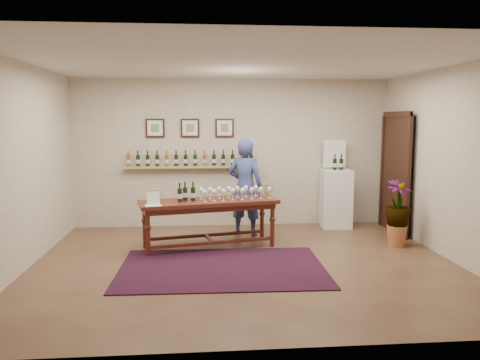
{
  "coord_description": "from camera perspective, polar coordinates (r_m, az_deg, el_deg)",
  "views": [
    {
      "loc": [
        -0.62,
        -6.41,
        2.04
      ],
      "look_at": [
        0.0,
        0.8,
        1.1
      ],
      "focal_mm": 35.0,
      "sensor_mm": 36.0,
      "label": 1
    }
  ],
  "objects": [
    {
      "name": "ground",
      "position": [
        6.75,
        0.59,
        -10.18
      ],
      "size": [
        6.0,
        6.0,
        0.0
      ],
      "primitive_type": "plane",
      "color": "#4D2E22",
      "rests_on": "ground"
    },
    {
      "name": "rug",
      "position": [
        6.56,
        -2.18,
        -10.66
      ],
      "size": [
        2.85,
        1.94,
        0.01
      ],
      "primitive_type": "cube",
      "rotation": [
        0.0,
        0.0,
        -0.02
      ],
      "color": "#450C15",
      "rests_on": "ground"
    },
    {
      "name": "table_glasses",
      "position": [
        7.51,
        -1.11,
        -1.57
      ],
      "size": [
        1.47,
        0.67,
        0.2
      ],
      "primitive_type": null,
      "rotation": [
        0.0,
        0.0,
        0.25
      ],
      "color": "white",
      "rests_on": "tasting_table"
    },
    {
      "name": "info_sign",
      "position": [
        9.14,
        11.45,
        3.17
      ],
      "size": [
        0.42,
        0.06,
        0.58
      ],
      "primitive_type": "cube",
      "rotation": [
        0.0,
        0.0,
        -0.08
      ],
      "color": "white",
      "rests_on": "display_pedestal"
    },
    {
      "name": "pitcher_right",
      "position": [
        7.76,
        3.33,
        -1.24
      ],
      "size": [
        0.14,
        0.14,
        0.21
      ],
      "primitive_type": null,
      "rotation": [
        0.0,
        0.0,
        0.06
      ],
      "color": "olive",
      "rests_on": "tasting_table"
    },
    {
      "name": "menu_card",
      "position": [
        7.06,
        -10.55,
        -2.22
      ],
      "size": [
        0.26,
        0.21,
        0.21
      ],
      "primitive_type": "cube",
      "rotation": [
        0.0,
        0.0,
        0.17
      ],
      "color": "white",
      "rests_on": "tasting_table"
    },
    {
      "name": "tasting_table",
      "position": [
        7.45,
        -3.82,
        -3.32
      ],
      "size": [
        2.27,
        1.13,
        0.77
      ],
      "rotation": [
        0.0,
        0.0,
        0.21
      ],
      "color": "#481512",
      "rests_on": "ground"
    },
    {
      "name": "person",
      "position": [
        8.22,
        0.65,
        -0.86
      ],
      "size": [
        0.74,
        0.63,
        1.72
      ],
      "primitive_type": "imported",
      "rotation": [
        0.0,
        0.0,
        2.72
      ],
      "color": "navy",
      "rests_on": "ground"
    },
    {
      "name": "pedestal_bottles",
      "position": [
        8.96,
        11.87,
        2.22
      ],
      "size": [
        0.32,
        0.11,
        0.32
      ],
      "primitive_type": null,
      "rotation": [
        0.0,
        0.0,
        -0.08
      ],
      "color": "black",
      "rests_on": "display_pedestal"
    },
    {
      "name": "display_pedestal",
      "position": [
        9.08,
        11.59,
        -2.21
      ],
      "size": [
        0.59,
        0.59,
        1.1
      ],
      "primitive_type": "cube",
      "rotation": [
        0.0,
        0.0,
        -0.08
      ],
      "color": "silver",
      "rests_on": "ground"
    },
    {
      "name": "room_shell",
      "position": [
        8.75,
        13.3,
        1.17
      ],
      "size": [
        6.0,
        6.0,
        6.0
      ],
      "color": "beige",
      "rests_on": "ground"
    },
    {
      "name": "potted_plant",
      "position": [
        7.94,
        18.67,
        -3.86
      ],
      "size": [
        0.63,
        0.63,
        0.93
      ],
      "rotation": [
        0.0,
        0.0,
        0.35
      ],
      "color": "#A85E38",
      "rests_on": "ground"
    },
    {
      "name": "pitcher_left",
      "position": [
        7.33,
        -10.35,
        -1.91
      ],
      "size": [
        0.16,
        0.16,
        0.2
      ],
      "primitive_type": null,
      "rotation": [
        0.0,
        0.0,
        0.29
      ],
      "color": "olive",
      "rests_on": "tasting_table"
    },
    {
      "name": "table_bottles",
      "position": [
        7.35,
        -6.64,
        -1.51
      ],
      "size": [
        0.29,
        0.22,
        0.27
      ],
      "primitive_type": null,
      "rotation": [
        0.0,
        0.0,
        0.34
      ],
      "color": "black",
      "rests_on": "tasting_table"
    }
  ]
}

